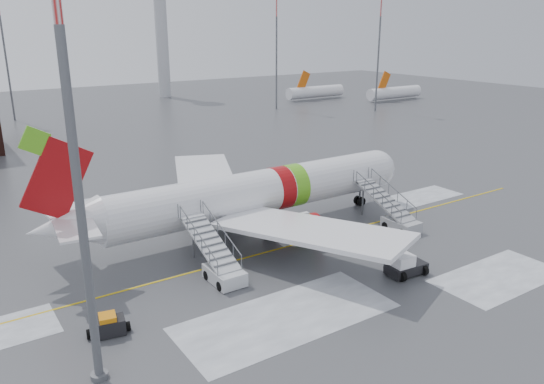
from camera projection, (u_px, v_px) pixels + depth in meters
ground at (276, 244)px, 44.24m from camera, size 260.00×260.00×0.00m
airliner at (250, 194)px, 45.93m from camera, size 35.03×32.97×11.18m
airstair_fwd at (395, 217)px, 47.36m from camera, size 2.05×7.70×3.48m
airstair_aft at (219, 264)px, 37.95m from camera, size 2.05×7.70×3.48m
pushback_tug at (404, 265)px, 38.55m from camera, size 3.06×2.39×1.68m
baggage_tractor at (108, 326)px, 31.09m from camera, size 2.58×1.50×1.29m
light_mast_near at (75, 162)px, 23.93m from camera, size 1.20×1.20×22.07m
control_tower at (161, 20)px, 129.90m from camera, size 6.40×6.40×30.00m
light_mast_far_ne at (277, 43)px, 111.52m from camera, size 1.20×1.20×24.25m
light_mast_far_n at (4, 46)px, 97.79m from camera, size 1.20×1.20×24.25m
light_mast_far_e at (379, 44)px, 108.86m from camera, size 1.20×1.20×24.25m
distant_aircraft at (342, 101)px, 128.10m from camera, size 35.00×18.00×8.00m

